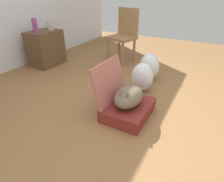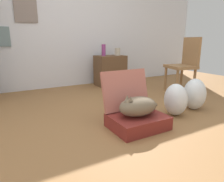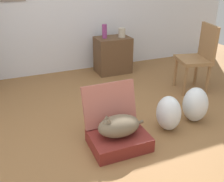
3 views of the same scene
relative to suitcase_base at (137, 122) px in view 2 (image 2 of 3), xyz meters
The scene contains 11 objects.
ground_plane 0.19m from the suitcase_base, 61.84° to the left, with size 7.68×7.68×0.00m, color olive.
wall_back 2.71m from the suitcase_base, 88.12° to the left, with size 6.40×0.15×2.60m.
suitcase_base is the anchor object (origin of this frame).
suitcase_lid 0.38m from the suitcase_base, 90.00° to the left, with size 0.57×0.45×0.04m, color #B26356.
cat 0.17m from the suitcase_base, behind, with size 0.51×0.28×0.23m.
plastic_bag_white 0.65m from the suitcase_base, ahead, with size 0.26×0.30×0.40m, color silver.
plastic_bag_clear 1.04m from the suitcase_base, ahead, with size 0.28×0.30×0.42m, color silver.
side_table 2.16m from the suitcase_base, 68.91° to the left, with size 0.58×0.41×0.61m, color brown.
vase_tall 2.21m from the suitcase_base, 72.64° to the left, with size 0.08×0.08×0.22m, color #8C387A.
vase_short 2.25m from the suitcase_base, 64.92° to the left, with size 0.12×0.12×0.15m, color #B7AD99.
chair 1.88m from the suitcase_base, 27.68° to the left, with size 0.52×0.55×0.96m.
Camera 2 is at (-1.29, -1.75, 0.90)m, focal length 32.28 mm.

